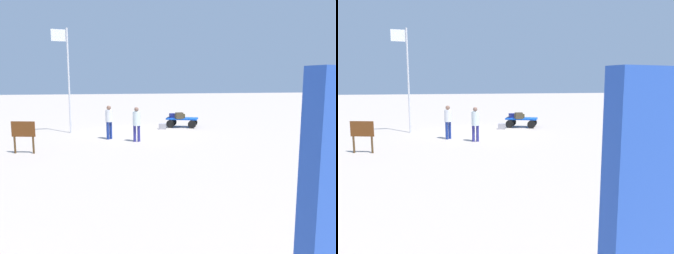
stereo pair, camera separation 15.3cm
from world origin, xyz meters
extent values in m
plane|color=#B7A79A|center=(0.00, 0.00, 0.00)|extent=(120.00, 120.00, 0.00)
cube|color=blue|center=(-2.85, -1.63, 0.55)|extent=(2.19, 1.63, 0.10)
cube|color=blue|center=(-1.98, -1.99, 0.55)|extent=(0.42, 0.86, 0.10)
cylinder|color=black|center=(-2.02, -1.44, 0.25)|extent=(0.51, 0.30, 0.50)
cylinder|color=black|center=(-2.40, -2.35, 0.25)|extent=(0.51, 0.30, 0.50)
cylinder|color=black|center=(-3.30, -0.91, 0.25)|extent=(0.51, 0.30, 0.50)
cylinder|color=black|center=(-3.68, -1.82, 0.25)|extent=(0.51, 0.30, 0.50)
cube|color=#3F3626|center=(-2.55, -1.20, 0.80)|extent=(0.45, 0.37, 0.39)
cube|color=#463A1C|center=(-2.64, -1.39, 0.74)|extent=(0.65, 0.47, 0.27)
cube|color=navy|center=(-2.40, -1.88, 0.74)|extent=(0.63, 0.40, 0.27)
cube|color=gray|center=(-1.43, -0.99, 0.18)|extent=(0.52, 0.46, 0.36)
cylinder|color=navy|center=(0.53, 2.88, 0.40)|extent=(0.14, 0.14, 0.80)
cylinder|color=navy|center=(0.73, 2.87, 0.40)|extent=(0.14, 0.14, 0.80)
cylinder|color=silver|center=(0.63, 2.88, 1.14)|extent=(0.39, 0.39, 0.68)
sphere|color=#835D4D|center=(0.63, 2.88, 1.59)|extent=(0.21, 0.21, 0.21)
cylinder|color=navy|center=(1.83, 1.82, 0.44)|extent=(0.14, 0.14, 0.89)
cylinder|color=navy|center=(1.98, 1.95, 0.44)|extent=(0.14, 0.14, 0.89)
cylinder|color=white|center=(1.91, 1.88, 1.19)|extent=(0.51, 0.51, 0.61)
sphere|color=#865D49|center=(1.91, 1.88, 1.61)|extent=(0.22, 0.22, 0.22)
cylinder|color=silver|center=(3.99, -0.70, 2.93)|extent=(0.10, 0.10, 5.85)
cube|color=white|center=(4.44, -0.70, 5.43)|extent=(0.79, 0.12, 0.64)
cylinder|color=#4C3319|center=(5.06, 4.63, 0.35)|extent=(0.08, 0.08, 0.69)
cylinder|color=#4C3319|center=(5.80, 4.44, 0.35)|extent=(0.08, 0.08, 0.69)
cube|color=#5F3112|center=(5.43, 4.53, 1.01)|extent=(0.95, 0.31, 0.63)
camera|label=1|loc=(2.47, 18.51, 2.91)|focal=34.81mm
camera|label=2|loc=(2.32, 18.54, 2.91)|focal=34.81mm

